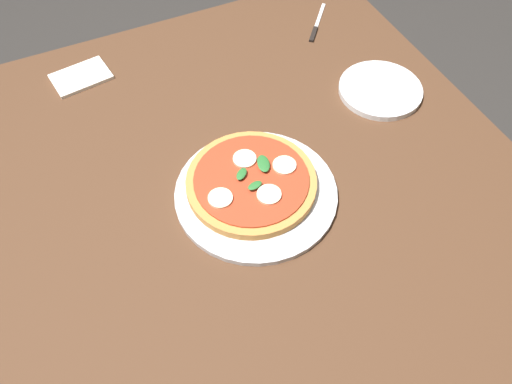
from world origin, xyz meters
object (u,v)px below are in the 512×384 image
Objects in this scene: plate_white at (380,90)px; napkin at (81,77)px; serving_tray at (256,193)px; pizza at (251,182)px; knife at (316,27)px; dining_table at (203,217)px.

napkin is at bearing 151.04° from plate_white.
plate_white is (0.38, 0.15, 0.00)m from serving_tray.
serving_tray is 0.41m from plate_white.
pizza is 1.89× the size of knife.
pizza is 1.34× the size of plate_white.
napkin is at bearing 106.99° from dining_table.
serving_tray reaches higher than dining_table.
dining_table is at bearing -169.42° from plate_white.
plate_white reaches higher than knife.
dining_table is at bearing -141.91° from knife.
pizza is at bearing -22.06° from dining_table.
plate_white is 0.28m from knife.
serving_tray is 2.35× the size of knife.
napkin reaches higher than dining_table.
plate_white reaches higher than serving_tray.
pizza is 0.55m from knife.
serving_tray is 0.54m from napkin.
pizza is at bearing -132.46° from knife.
knife is (0.37, 0.42, -0.00)m from serving_tray.
plate_white is at bearing 20.90° from serving_tray.
plate_white is 1.47× the size of napkin.
plate_white is (0.39, 0.13, -0.02)m from pizza.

